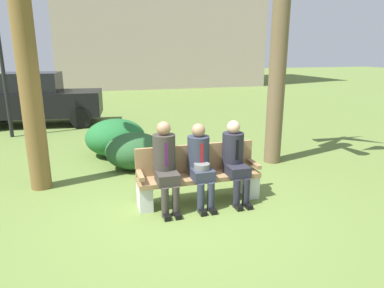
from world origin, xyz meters
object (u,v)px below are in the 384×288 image
Objects in this scene: street_lamp at (0,52)px; shrub_near_bench at (134,151)px; seated_man_left at (165,161)px; seated_man_right at (235,157)px; seated_man_middle at (200,161)px; parked_car_near at (37,99)px; shrub_mid_lawn at (115,137)px; park_bench at (198,175)px.

shrub_near_bench is at bearing -50.97° from street_lamp.
street_lamp is (-3.18, 5.66, 1.56)m from seated_man_left.
seated_man_right reaches higher than shrub_near_bench.
seated_man_left is 1.04× the size of seated_man_right.
seated_man_right is (0.58, 0.01, 0.01)m from seated_man_middle.
parked_car_near is at bearing 115.03° from shrub_near_bench.
seated_man_left is at bearing -69.87° from parked_car_near.
shrub_near_bench is 0.87× the size of shrub_mid_lawn.
seated_man_left is 2.06m from shrub_near_bench.
shrub_near_bench is at bearing -64.97° from parked_car_near.
seated_man_middle reaches higher than park_bench.
seated_man_right is at bearing -52.84° from street_lamp.
shrub_near_bench is at bearing 110.50° from seated_man_middle.
park_bench is 1.44× the size of shrub_mid_lawn.
shrub_mid_lawn is (-0.30, 1.03, 0.05)m from shrub_near_bench.
park_bench is at bearing -69.97° from shrub_mid_lawn.
shrub_mid_lawn is at bearing 110.03° from park_bench.
shrub_near_bench is 5.73m from parked_car_near.
seated_man_left is 1.12m from seated_man_right.
seated_man_middle is (0.54, -0.01, -0.04)m from seated_man_left.
parked_car_near is (-3.18, 7.06, 0.41)m from park_bench.
street_lamp reaches higher than seated_man_right.
seated_man_left is at bearing 179.75° from seated_man_right.
seated_man_right is 7.29m from street_lamp.
shrub_mid_lawn is (-1.63, 3.04, -0.30)m from seated_man_right.
park_bench is 6.94m from street_lamp.
seated_man_left is 0.33× the size of parked_car_near.
parked_car_near is (-3.17, 7.20, 0.13)m from seated_man_middle.
seated_man_left reaches higher than seated_man_middle.
street_lamp is at bearing 123.23° from seated_man_middle.
street_lamp is (-2.67, 2.62, 1.88)m from shrub_mid_lawn.
shrub_near_bench is at bearing 123.50° from seated_man_right.
street_lamp is at bearing -109.68° from parked_car_near.
seated_man_left is 7.65m from parked_car_near.
parked_car_near is (-2.63, 7.18, 0.09)m from seated_man_left.
street_lamp is (-3.72, 5.67, 1.60)m from seated_man_middle.
parked_car_near reaches higher than park_bench.
seated_man_left is at bearing -60.70° from street_lamp.
shrub_near_bench is at bearing -73.94° from shrub_mid_lawn.
seated_man_middle is 0.31× the size of parked_car_near.
seated_man_middle is 7.87m from parked_car_near.
street_lamp is at bearing 123.94° from park_bench.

